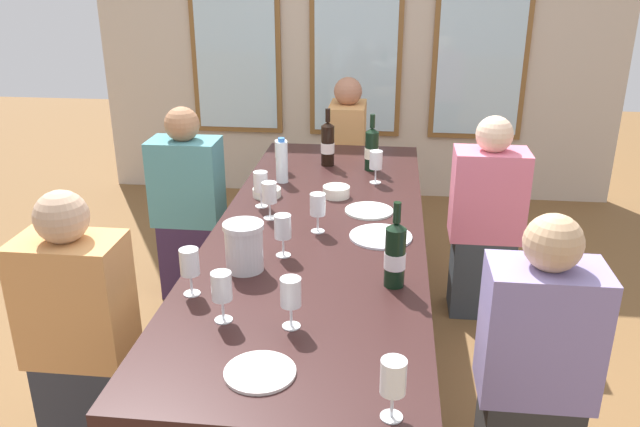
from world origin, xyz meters
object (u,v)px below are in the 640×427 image
(wine_glass_7, at_px, (283,228))
(seated_person_0, at_px, (81,338))
(wine_bottle_2, at_px, (395,254))
(wine_glass_9, at_px, (222,287))
(white_plate_2, at_px, (369,211))
(wine_glass_0, at_px, (393,378))
(wine_glass_1, at_px, (261,183))
(seated_person_3, at_px, (485,223))
(wine_glass_5, at_px, (317,205))
(wine_glass_6, at_px, (281,150))
(wine_glass_2, at_px, (190,264))
(white_plate_1, at_px, (381,236))
(seated_person_4, at_px, (347,161))
(seated_person_1, at_px, (534,373))
(wine_glass_8, at_px, (269,194))
(wine_bottle_1, at_px, (372,149))
(metal_pitcher, at_px, (244,246))
(wine_glass_4, at_px, (291,293))
(tasting_bowl_1, at_px, (336,192))
(wine_glass_3, at_px, (376,162))
(white_plate_0, at_px, (260,372))
(wine_bottle_0, at_px, (328,144))
(water_bottle, at_px, (282,161))
(tasting_bowl_0, at_px, (267,192))
(seated_person_2, at_px, (189,209))
(dining_table, at_px, (319,239))

(wine_glass_7, relative_size, seated_person_0, 0.16)
(wine_bottle_2, distance_m, wine_glass_9, 0.64)
(white_plate_2, bearing_deg, wine_glass_0, -85.29)
(wine_glass_1, distance_m, seated_person_3, 1.25)
(wine_glass_5, relative_size, wine_glass_6, 1.00)
(wine_glass_2, xyz_separation_m, wine_glass_9, (0.16, -0.16, 0.00))
(wine_glass_5, xyz_separation_m, seated_person_3, (0.83, 0.71, -0.34))
(white_plate_1, bearing_deg, wine_glass_1, 152.07)
(wine_glass_1, bearing_deg, white_plate_1, -27.93)
(white_plate_1, distance_m, seated_person_4, 1.82)
(wine_bottle_2, distance_m, wine_glass_1, 0.97)
(white_plate_1, relative_size, seated_person_1, 0.24)
(white_plate_2, bearing_deg, wine_glass_9, -112.80)
(wine_glass_7, relative_size, wine_glass_8, 1.00)
(wine_bottle_1, height_order, seated_person_0, seated_person_0)
(metal_pitcher, distance_m, wine_bottle_1, 1.38)
(wine_glass_2, height_order, wine_glass_4, same)
(wine_bottle_2, height_order, wine_glass_5, wine_bottle_2)
(wine_glass_6, bearing_deg, wine_glass_8, -84.51)
(wine_glass_4, bearing_deg, white_plate_1, 70.30)
(metal_pitcher, xyz_separation_m, wine_glass_5, (0.23, 0.40, 0.03))
(tasting_bowl_1, relative_size, wine_glass_3, 0.77)
(wine_bottle_1, height_order, wine_glass_4, wine_bottle_1)
(white_plate_0, xyz_separation_m, seated_person_1, (0.87, 0.40, -0.22))
(seated_person_4, bearing_deg, wine_bottle_0, -94.10)
(metal_pitcher, bearing_deg, wine_bottle_2, -6.54)
(white_plate_0, xyz_separation_m, tasting_bowl_1, (0.09, 1.49, 0.02))
(wine_glass_8, height_order, wine_glass_9, same)
(metal_pitcher, relative_size, wine_glass_3, 1.09)
(metal_pitcher, relative_size, water_bottle, 0.79)
(wine_glass_7, bearing_deg, wine_glass_1, 110.19)
(white_plate_2, distance_m, tasting_bowl_0, 0.54)
(wine_glass_5, bearing_deg, water_bottle, 112.12)
(wine_bottle_1, height_order, wine_glass_0, wine_bottle_1)
(wine_glass_1, bearing_deg, wine_glass_4, -73.70)
(white_plate_0, height_order, tasting_bowl_0, tasting_bowl_0)
(tasting_bowl_0, xyz_separation_m, wine_glass_5, (0.30, -0.42, 0.10))
(tasting_bowl_1, bearing_deg, wine_bottle_2, -72.21)
(seated_person_1, distance_m, seated_person_2, 2.15)
(tasting_bowl_1, height_order, seated_person_4, seated_person_4)
(metal_pitcher, relative_size, wine_glass_9, 1.09)
(wine_glass_7, distance_m, seated_person_1, 1.06)
(wine_bottle_1, relative_size, seated_person_3, 0.28)
(water_bottle, height_order, seated_person_4, seated_person_4)
(white_plate_0, relative_size, wine_glass_2, 1.20)
(dining_table, xyz_separation_m, wine_glass_2, (-0.38, -0.67, 0.18))
(wine_glass_9, xyz_separation_m, seated_person_2, (-0.60, 1.51, -0.34))
(wine_glass_5, xyz_separation_m, seated_person_0, (-0.82, -0.61, -0.34))
(white_plate_1, distance_m, wine_glass_2, 0.88)
(wine_glass_9, xyz_separation_m, seated_person_3, (1.04, 1.48, -0.34))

